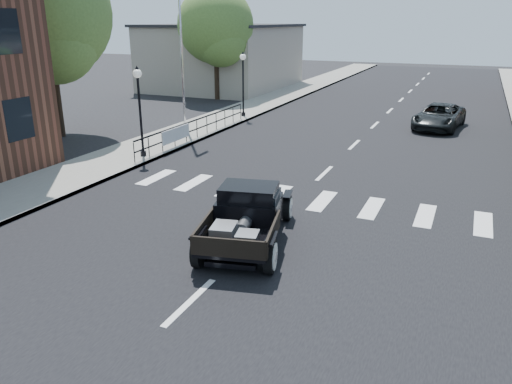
% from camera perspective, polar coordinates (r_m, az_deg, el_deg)
% --- Properties ---
extents(ground, '(120.00, 120.00, 0.00)m').
position_cam_1_polar(ground, '(13.08, -0.80, -6.19)').
color(ground, black).
rests_on(ground, ground).
extents(road, '(14.00, 80.00, 0.02)m').
position_cam_1_polar(road, '(26.81, 12.61, 6.67)').
color(road, black).
rests_on(road, ground).
extents(road_markings, '(12.00, 60.00, 0.06)m').
position_cam_1_polar(road_markings, '(22.06, 9.99, 4.16)').
color(road_markings, silver).
rests_on(road_markings, ground).
extents(sidewalk_left, '(3.00, 80.00, 0.15)m').
position_cam_1_polar(sidewalk_left, '(29.56, -3.88, 8.35)').
color(sidewalk_left, gray).
rests_on(sidewalk_left, ground).
extents(low_building_left, '(10.00, 12.00, 5.00)m').
position_cam_1_polar(low_building_left, '(43.68, -3.72, 15.06)').
color(low_building_left, '#ABA18F').
rests_on(low_building_left, ground).
extents(railing, '(0.08, 10.00, 1.00)m').
position_cam_1_polar(railing, '(24.58, -6.78, 7.41)').
color(railing, black).
rests_on(railing, sidewalk_left).
extents(banner, '(0.04, 2.20, 0.60)m').
position_cam_1_polar(banner, '(22.92, -9.09, 5.93)').
color(banner, silver).
rests_on(banner, sidewalk_left).
extents(lamp_post_b, '(0.36, 0.36, 3.69)m').
position_cam_1_polar(lamp_post_b, '(21.22, -13.10, 8.89)').
color(lamp_post_b, black).
rests_on(lamp_post_b, sidewalk_left).
extents(lamp_post_c, '(0.36, 0.36, 3.69)m').
position_cam_1_polar(lamp_post_c, '(29.76, -1.48, 12.20)').
color(lamp_post_c, black).
rests_on(lamp_post_c, sidewalk_left).
extents(flagpole, '(0.12, 0.12, 11.53)m').
position_cam_1_polar(flagpole, '(26.77, -8.71, 19.64)').
color(flagpole, silver).
rests_on(flagpole, sidewalk_left).
extents(big_tree_near, '(6.04, 6.04, 8.88)m').
position_cam_1_polar(big_tree_near, '(26.65, -22.45, 15.29)').
color(big_tree_near, '#49682C').
rests_on(big_tree_near, ground).
extents(big_tree_far, '(5.37, 5.37, 7.89)m').
position_cam_1_polar(big_tree_far, '(37.13, -4.59, 16.55)').
color(big_tree_far, '#49682C').
rests_on(big_tree_far, ground).
extents(hotrod_pickup, '(3.03, 4.84, 1.56)m').
position_cam_1_polar(hotrod_pickup, '(13.00, -0.98, -2.63)').
color(hotrod_pickup, black).
rests_on(hotrod_pickup, ground).
extents(second_car, '(2.70, 4.88, 1.29)m').
position_cam_1_polar(second_car, '(28.79, 20.20, 8.09)').
color(second_car, black).
rests_on(second_car, ground).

